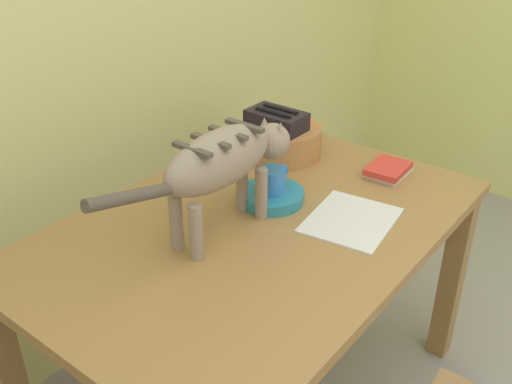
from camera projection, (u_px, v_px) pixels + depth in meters
wall_rear at (52, 9)px, 1.74m from camera, size 4.78×0.11×2.50m
dining_table at (256, 247)px, 1.72m from camera, size 1.34×0.90×0.72m
cat at (225, 161)px, 1.54m from camera, size 0.70×0.14×0.31m
saucer_bowl at (271, 196)px, 1.78m from camera, size 0.20×0.20×0.03m
coffee_mug at (272, 180)px, 1.75m from camera, size 0.12×0.09×0.08m
magazine at (351, 220)px, 1.68m from camera, size 0.30×0.26×0.01m
book_stack at (388, 170)px, 1.93m from camera, size 0.17×0.13×0.04m
wicker_basket at (283, 140)px, 2.05m from camera, size 0.27×0.27×0.11m
toaster at (276, 134)px, 2.02m from camera, size 0.12×0.20×0.18m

